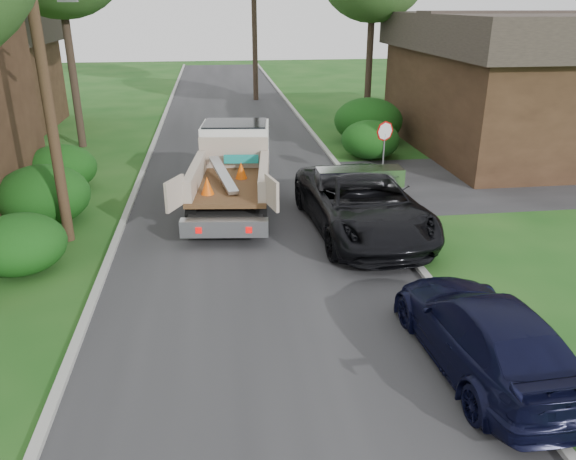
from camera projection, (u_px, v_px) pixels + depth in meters
The scene contains 16 objects.
ground at pixel (271, 313), 12.71m from camera, with size 120.00×120.00×0.00m, color #164814.
road at pixel (245, 183), 21.89m from camera, with size 8.00×90.00×0.02m, color #28282B.
side_street at pixel (546, 178), 22.43m from camera, with size 16.00×7.00×0.02m, color #28282B.
curb_left at pixel (137, 185), 21.38m from camera, with size 0.20×90.00×0.12m, color #9E9E99.
curb_right at pixel (348, 177), 22.37m from camera, with size 0.20×90.00×0.12m, color #9E9E99.
stop_sign at pixel (384, 140), 20.94m from camera, with size 0.71×0.32×2.48m.
utility_pole at pixel (41, 58), 14.68m from camera, with size 2.42×1.25×10.00m.
house_right at pixel (519, 81), 25.95m from camera, with size 9.72×12.96×6.20m.
hedge_left_a at pixel (20, 244), 14.43m from camera, with size 2.34×2.34×1.53m, color #113D0E.
hedge_left_b at pixel (43, 195), 17.54m from camera, with size 2.86×2.86×1.87m, color #113D0E.
hedge_left_c at pixel (61, 168), 20.75m from camera, with size 2.60×2.60×1.70m, color #113D0E.
hedge_right_a at pixel (370, 140), 25.03m from camera, with size 2.60×2.60×1.70m, color #113D0E.
hedge_right_b at pixel (368, 121), 27.78m from camera, with size 3.38×3.38×2.21m, color #113D0E.
flatbed_truck at pixel (234, 163), 19.47m from camera, with size 3.49×6.93×2.53m.
black_pickup at pixel (362, 203), 16.89m from camera, with size 3.05×6.62×1.84m, color black.
navy_suv at pixel (484, 333), 10.60m from camera, with size 2.07×5.10×1.48m, color black.
Camera 1 is at (-1.07, -11.02, 6.53)m, focal length 35.00 mm.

